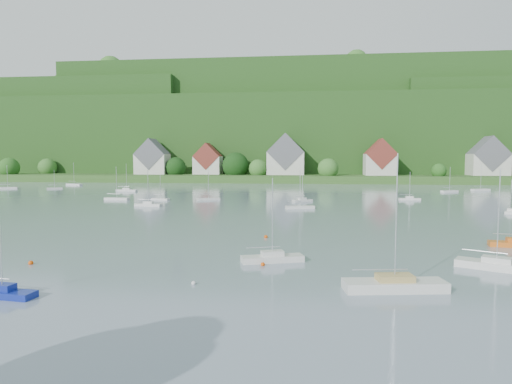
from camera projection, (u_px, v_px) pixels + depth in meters
far_shore_strip at (276, 177)px, 208.95m from camera, size 600.00×60.00×3.00m
forested_ridge at (284, 137)px, 275.21m from camera, size 620.00×181.22×69.89m
village_building_0 at (152, 160)px, 201.55m from camera, size 14.00×10.40×16.00m
village_building_1 at (208, 161)px, 200.82m from camera, size 12.00×9.36×14.00m
village_building_2 at (286, 158)px, 195.83m from camera, size 16.00×11.44×18.00m
village_building_3 at (380, 160)px, 189.49m from camera, size 13.00×10.40×15.50m
village_building_4 at (488, 160)px, 188.45m from camera, size 15.00×10.40×16.50m
near_sailboat_1 at (2, 292)px, 33.68m from camera, size 5.29×1.98×6.97m
near_sailboat_2 at (395, 284)px, 35.31m from camera, size 8.26×3.42×10.82m
near_sailboat_3 at (272, 257)px, 45.09m from camera, size 6.50×3.61×8.46m
near_sailboat_4 at (496, 265)px, 41.91m from camera, size 7.15×5.08×9.52m
mooring_buoy_0 at (31, 264)px, 44.06m from camera, size 0.49×0.49×0.49m
mooring_buoy_1 at (194, 284)px, 37.06m from camera, size 0.39×0.39×0.39m
mooring_buoy_2 at (263, 266)px, 43.52m from camera, size 0.42×0.42×0.42m
mooring_buoy_3 at (266, 238)px, 58.60m from camera, size 0.49×0.49×0.49m
far_sailboat_cluster at (279, 194)px, 125.19m from camera, size 190.75×75.52×8.71m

